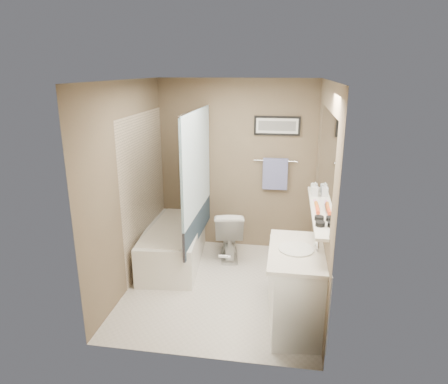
% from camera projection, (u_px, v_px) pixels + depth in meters
% --- Properties ---
extents(ground, '(2.50, 2.50, 0.00)m').
position_uv_depth(ground, '(222.00, 287.00, 4.81)').
color(ground, silver).
rests_on(ground, ground).
extents(ceiling, '(2.20, 2.50, 0.04)m').
position_uv_depth(ceiling, '(222.00, 82.00, 4.11)').
color(ceiling, silver).
rests_on(ceiling, wall_back).
extents(wall_back, '(2.20, 0.04, 2.40)m').
position_uv_depth(wall_back, '(236.00, 166.00, 5.62)').
color(wall_back, brown).
rests_on(wall_back, ground).
extents(wall_front, '(2.20, 0.04, 2.40)m').
position_uv_depth(wall_front, '(198.00, 235.00, 3.30)').
color(wall_front, brown).
rests_on(wall_front, ground).
extents(wall_left, '(0.04, 2.50, 2.40)m').
position_uv_depth(wall_left, '(130.00, 187.00, 4.62)').
color(wall_left, brown).
rests_on(wall_left, ground).
extents(wall_right, '(0.04, 2.50, 2.40)m').
position_uv_depth(wall_right, '(321.00, 196.00, 4.29)').
color(wall_right, brown).
rests_on(wall_right, ground).
extents(tile_surround, '(0.02, 1.55, 2.00)m').
position_uv_depth(tile_surround, '(145.00, 191.00, 5.15)').
color(tile_surround, '#C2AD93').
rests_on(tile_surround, wall_left).
extents(curtain_rod, '(0.02, 1.55, 0.02)m').
position_uv_depth(curtain_rod, '(195.00, 110.00, 4.74)').
color(curtain_rod, silver).
rests_on(curtain_rod, wall_left).
extents(curtain_upper, '(0.03, 1.45, 1.28)m').
position_uv_depth(curtain_upper, '(197.00, 163.00, 4.93)').
color(curtain_upper, white).
rests_on(curtain_upper, curtain_rod).
extents(curtain_lower, '(0.03, 1.45, 0.36)m').
position_uv_depth(curtain_lower, '(198.00, 225.00, 5.17)').
color(curtain_lower, '#263747').
rests_on(curtain_lower, curtain_rod).
extents(mirror, '(0.02, 1.60, 1.00)m').
position_uv_depth(mirror, '(326.00, 161.00, 4.02)').
color(mirror, silver).
rests_on(mirror, wall_right).
extents(shelf, '(0.12, 1.60, 0.03)m').
position_uv_depth(shelf, '(317.00, 210.00, 4.19)').
color(shelf, silver).
rests_on(shelf, wall_right).
extents(towel_bar, '(0.60, 0.02, 0.02)m').
position_uv_depth(towel_bar, '(276.00, 161.00, 5.49)').
color(towel_bar, silver).
rests_on(towel_bar, wall_back).
extents(towel, '(0.34, 0.05, 0.44)m').
position_uv_depth(towel, '(275.00, 174.00, 5.52)').
color(towel, '#98A0DD').
rests_on(towel, towel_bar).
extents(art_frame, '(0.62, 0.02, 0.26)m').
position_uv_depth(art_frame, '(277.00, 126.00, 5.36)').
color(art_frame, black).
rests_on(art_frame, wall_back).
extents(art_mat, '(0.56, 0.00, 0.20)m').
position_uv_depth(art_mat, '(277.00, 126.00, 5.35)').
color(art_mat, white).
rests_on(art_mat, art_frame).
extents(art_image, '(0.50, 0.00, 0.13)m').
position_uv_depth(art_image, '(277.00, 126.00, 5.35)').
color(art_image, '#595959').
rests_on(art_image, art_mat).
extents(door, '(0.80, 0.02, 2.00)m').
position_uv_depth(door, '(263.00, 262.00, 3.26)').
color(door, silver).
rests_on(door, wall_front).
extents(door_handle, '(0.10, 0.02, 0.02)m').
position_uv_depth(door_handle, '(225.00, 257.00, 3.36)').
color(door_handle, silver).
rests_on(door_handle, door).
extents(bathtub, '(0.84, 1.56, 0.50)m').
position_uv_depth(bathtub, '(174.00, 244.00, 5.37)').
color(bathtub, white).
rests_on(bathtub, ground).
extents(tub_rim, '(0.56, 1.36, 0.02)m').
position_uv_depth(tub_rim, '(173.00, 227.00, 5.30)').
color(tub_rim, white).
rests_on(tub_rim, bathtub).
extents(toilet, '(0.49, 0.73, 0.69)m').
position_uv_depth(toilet, '(229.00, 233.00, 5.49)').
color(toilet, silver).
rests_on(toilet, ground).
extents(vanity, '(0.58, 0.94, 0.80)m').
position_uv_depth(vanity, '(296.00, 290.00, 3.98)').
color(vanity, white).
rests_on(vanity, ground).
extents(countertop, '(0.54, 0.96, 0.04)m').
position_uv_depth(countertop, '(297.00, 252.00, 3.86)').
color(countertop, beige).
rests_on(countertop, vanity).
extents(sink_basin, '(0.34, 0.34, 0.01)m').
position_uv_depth(sink_basin, '(296.00, 249.00, 3.85)').
color(sink_basin, silver).
rests_on(sink_basin, countertop).
extents(faucet_spout, '(0.02, 0.02, 0.10)m').
position_uv_depth(faucet_spout, '(318.00, 247.00, 3.81)').
color(faucet_spout, silver).
rests_on(faucet_spout, countertop).
extents(faucet_knob, '(0.05, 0.05, 0.05)m').
position_uv_depth(faucet_knob, '(317.00, 244.00, 3.91)').
color(faucet_knob, white).
rests_on(faucet_knob, countertop).
extents(candle_bowl_near, '(0.09, 0.09, 0.04)m').
position_uv_depth(candle_bowl_near, '(320.00, 224.00, 3.70)').
color(candle_bowl_near, black).
rests_on(candle_bowl_near, shelf).
extents(candle_bowl_far, '(0.09, 0.09, 0.04)m').
position_uv_depth(candle_bowl_far, '(319.00, 218.00, 3.85)').
color(candle_bowl_far, black).
rests_on(candle_bowl_far, shelf).
extents(hair_brush_front, '(0.04, 0.22, 0.04)m').
position_uv_depth(hair_brush_front, '(318.00, 209.00, 4.08)').
color(hair_brush_front, '#E94920').
rests_on(hair_brush_front, shelf).
extents(hair_brush_back, '(0.05, 0.22, 0.04)m').
position_uv_depth(hair_brush_back, '(317.00, 206.00, 4.18)').
color(hair_brush_back, '#BE5F1A').
rests_on(hair_brush_back, shelf).
extents(pink_comb, '(0.05, 0.16, 0.01)m').
position_uv_depth(pink_comb, '(316.00, 202.00, 4.37)').
color(pink_comb, pink).
rests_on(pink_comb, shelf).
extents(glass_jar, '(0.08, 0.08, 0.10)m').
position_uv_depth(glass_jar, '(314.00, 188.00, 4.72)').
color(glass_jar, silver).
rests_on(glass_jar, shelf).
extents(soap_bottle, '(0.07, 0.08, 0.16)m').
position_uv_depth(soap_bottle, '(315.00, 189.00, 4.57)').
color(soap_bottle, '#999999').
rests_on(soap_bottle, shelf).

